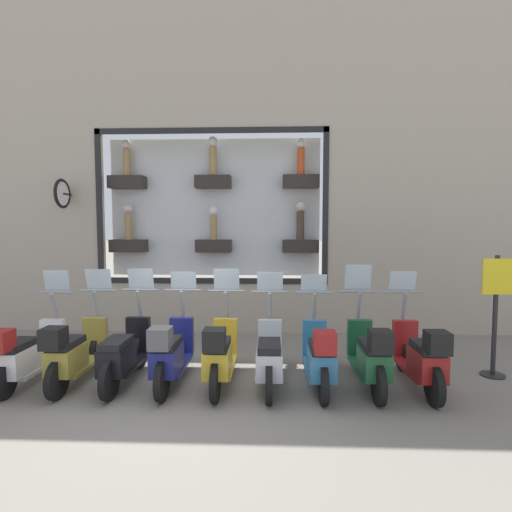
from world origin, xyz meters
TOP-DOWN VIEW (x-y plane):
  - ground_plane at (0.00, 0.00)m, footprint 120.00×120.00m
  - building_facade at (3.60, 0.00)m, footprint 1.23×36.00m
  - scooter_red_0 at (0.39, -3.42)m, footprint 1.81×0.61m
  - scooter_green_1 at (0.39, -2.71)m, footprint 1.81×0.61m
  - scooter_teal_2 at (0.38, -2.00)m, footprint 1.80×0.60m
  - scooter_silver_3 at (0.44, -1.28)m, footprint 1.80×0.60m
  - scooter_yellow_4 at (0.39, -0.57)m, footprint 1.81×0.60m
  - scooter_navy_5 at (0.39, 0.14)m, footprint 1.81×0.61m
  - scooter_black_6 at (0.45, 0.85)m, footprint 1.81×0.60m
  - scooter_olive_7 at (0.38, 1.56)m, footprint 1.81×0.60m
  - scooter_white_8 at (0.37, 2.28)m, footprint 1.79×0.61m
  - shop_sign_post at (1.00, -4.76)m, footprint 0.36×0.45m

SIDE VIEW (x-z plane):
  - ground_plane at x=0.00m, z-range 0.00..0.00m
  - scooter_silver_3 at x=0.44m, z-range -0.36..1.23m
  - scooter_black_6 at x=0.45m, z-range -0.37..1.26m
  - scooter_white_8 at x=0.37m, z-range -0.34..1.26m
  - scooter_teal_2 at x=0.38m, z-range -0.30..1.25m
  - scooter_olive_7 at x=0.38m, z-range -0.33..1.29m
  - scooter_red_0 at x=0.39m, z-range -0.32..1.29m
  - scooter_yellow_4 at x=0.39m, z-range -0.33..1.30m
  - scooter_navy_5 at x=0.39m, z-range -0.31..1.28m
  - scooter_green_1 at x=0.39m, z-range -0.37..1.35m
  - shop_sign_post at x=1.00m, z-range 0.09..1.97m
  - building_facade at x=3.60m, z-range 0.06..7.76m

